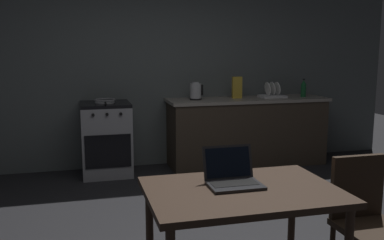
{
  "coord_description": "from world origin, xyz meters",
  "views": [
    {
      "loc": [
        -0.92,
        -3.17,
        1.59
      ],
      "look_at": [
        0.08,
        0.62,
        0.93
      ],
      "focal_mm": 40.78,
      "sensor_mm": 36.0,
      "label": 1
    }
  ],
  "objects": [
    {
      "name": "cereal_box",
      "position": [
        1.13,
        2.27,
        1.05
      ],
      "size": [
        0.13,
        0.05,
        0.29
      ],
      "color": "gold",
      "rests_on": "kitchen_counter"
    },
    {
      "name": "laptop",
      "position": [
        -0.03,
        -0.76,
        0.8
      ],
      "size": [
        0.32,
        0.28,
        0.22
      ],
      "rotation": [
        0.0,
        0.0,
        -0.12
      ],
      "color": "#232326",
      "rests_on": "dining_table"
    },
    {
      "name": "electric_kettle",
      "position": [
        0.55,
        2.25,
        1.02
      ],
      "size": [
        0.17,
        0.15,
        0.23
      ],
      "color": "black",
      "rests_on": "kitchen_counter"
    },
    {
      "name": "dish_rack",
      "position": [
        1.63,
        2.25,
        0.96
      ],
      "size": [
        0.34,
        0.26,
        0.21
      ],
      "color": "silver",
      "rests_on": "kitchen_counter"
    },
    {
      "name": "kitchen_counter",
      "position": [
        1.27,
        2.25,
        0.46
      ],
      "size": [
        2.16,
        0.64,
        0.91
      ],
      "color": "#382D23",
      "rests_on": "ground_plane"
    },
    {
      "name": "stove_oven",
      "position": [
        -0.61,
        2.25,
        0.45
      ],
      "size": [
        0.6,
        0.62,
        0.91
      ],
      "color": "gray",
      "rests_on": "ground_plane"
    },
    {
      "name": "frying_pan",
      "position": [
        -0.61,
        2.22,
        0.93
      ],
      "size": [
        0.26,
        0.43,
        0.05
      ],
      "color": "gray",
      "rests_on": "stove_oven"
    },
    {
      "name": "dining_table",
      "position": [
        0.0,
        -0.85,
        0.67
      ],
      "size": [
        1.14,
        0.79,
        0.76
      ],
      "color": "#332319",
      "rests_on": "ground_plane"
    },
    {
      "name": "back_wall",
      "position": [
        0.3,
        2.6,
        1.36
      ],
      "size": [
        6.4,
        0.1,
        2.73
      ],
      "primitive_type": "cube",
      "color": "#545A5B",
      "rests_on": "ground_plane"
    },
    {
      "name": "chair",
      "position": [
        0.85,
        -0.86,
        0.51
      ],
      "size": [
        0.4,
        0.4,
        0.88
      ],
      "rotation": [
        0.0,
        0.0,
        -0.13
      ],
      "color": "#2D2116",
      "rests_on": "ground_plane"
    },
    {
      "name": "bottle",
      "position": [
        2.07,
        2.2,
        1.03
      ],
      "size": [
        0.07,
        0.07,
        0.25
      ],
      "color": "#19592D",
      "rests_on": "kitchen_counter"
    }
  ]
}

